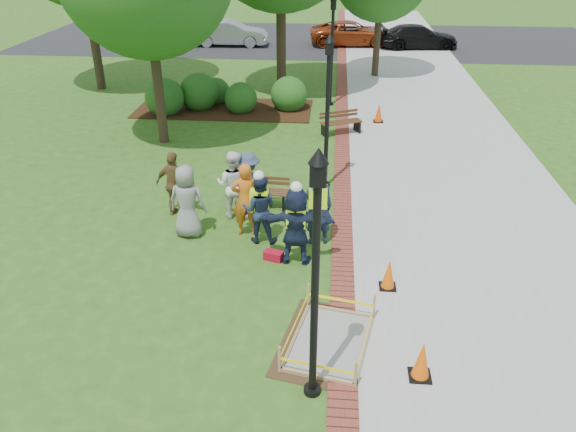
# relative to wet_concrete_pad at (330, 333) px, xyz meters

# --- Properties ---
(ground) EXTENTS (100.00, 100.00, 0.00)m
(ground) POSITION_rel_wet_concrete_pad_xyz_m (-1.51, 1.79, -0.23)
(ground) COLOR #285116
(ground) RESTS_ON ground
(sidewalk) EXTENTS (6.00, 60.00, 0.02)m
(sidewalk) POSITION_rel_wet_concrete_pad_xyz_m (3.49, 11.79, -0.22)
(sidewalk) COLOR #9E9E99
(sidewalk) RESTS_ON ground
(brick_edging) EXTENTS (0.50, 60.00, 0.03)m
(brick_edging) POSITION_rel_wet_concrete_pad_xyz_m (0.24, 11.79, -0.22)
(brick_edging) COLOR maroon
(brick_edging) RESTS_ON ground
(mulch_bed) EXTENTS (7.00, 3.00, 0.05)m
(mulch_bed) POSITION_rel_wet_concrete_pad_xyz_m (-4.51, 13.79, -0.21)
(mulch_bed) COLOR #381E0F
(mulch_bed) RESTS_ON ground
(parking_lot) EXTENTS (36.00, 12.00, 0.01)m
(parking_lot) POSITION_rel_wet_concrete_pad_xyz_m (-1.51, 28.79, -0.23)
(parking_lot) COLOR black
(parking_lot) RESTS_ON ground
(wet_concrete_pad) EXTENTS (2.14, 2.60, 0.55)m
(wet_concrete_pad) POSITION_rel_wet_concrete_pad_xyz_m (0.00, 0.00, 0.00)
(wet_concrete_pad) COLOR #47331E
(wet_concrete_pad) RESTS_ON ground
(bench_near) EXTENTS (1.48, 0.58, 0.79)m
(bench_near) POSITION_rel_wet_concrete_pad_xyz_m (-1.92, 5.37, 0.02)
(bench_near) COLOR brown
(bench_near) RESTS_ON ground
(bench_far) EXTENTS (1.54, 1.05, 0.80)m
(bench_far) POSITION_rel_wet_concrete_pad_xyz_m (0.19, 11.24, 0.02)
(bench_far) COLOR #54361C
(bench_far) RESTS_ON ground
(cone_front) EXTENTS (0.38, 0.38, 0.75)m
(cone_front) POSITION_rel_wet_concrete_pad_xyz_m (1.53, -0.73, 0.13)
(cone_front) COLOR black
(cone_front) RESTS_ON ground
(cone_back) EXTENTS (0.35, 0.35, 0.69)m
(cone_back) POSITION_rel_wet_concrete_pad_xyz_m (1.18, 1.84, 0.10)
(cone_back) COLOR black
(cone_back) RESTS_ON ground
(cone_far) EXTENTS (0.37, 0.37, 0.73)m
(cone_far) POSITION_rel_wet_concrete_pad_xyz_m (1.60, 12.68, 0.12)
(cone_far) COLOR black
(cone_far) RESTS_ON ground
(toolbox) EXTENTS (0.47, 0.35, 0.21)m
(toolbox) POSITION_rel_wet_concrete_pad_xyz_m (-1.31, 2.73, -0.13)
(toolbox) COLOR maroon
(toolbox) RESTS_ON ground
(lamp_near) EXTENTS (0.28, 0.28, 4.26)m
(lamp_near) POSITION_rel_wet_concrete_pad_xyz_m (-0.26, -1.21, 2.25)
(lamp_near) COLOR black
(lamp_near) RESTS_ON ground
(lamp_mid) EXTENTS (0.28, 0.28, 4.26)m
(lamp_mid) POSITION_rel_wet_concrete_pad_xyz_m (-0.26, 6.79, 2.25)
(lamp_mid) COLOR black
(lamp_mid) RESTS_ON ground
(lamp_far) EXTENTS (0.28, 0.28, 4.26)m
(lamp_far) POSITION_rel_wet_concrete_pad_xyz_m (-0.26, 14.79, 2.25)
(lamp_far) COLOR black
(lamp_far) RESTS_ON ground
(shrub_a) EXTENTS (1.52, 1.52, 1.52)m
(shrub_a) POSITION_rel_wet_concrete_pad_xyz_m (-6.69, 13.04, -0.23)
(shrub_a) COLOR #1F4E16
(shrub_a) RESTS_ON ground
(shrub_b) EXTENTS (1.55, 1.55, 1.55)m
(shrub_b) POSITION_rel_wet_concrete_pad_xyz_m (-5.51, 13.83, -0.23)
(shrub_b) COLOR #1F4E16
(shrub_b) RESTS_ON ground
(shrub_c) EXTENTS (1.28, 1.28, 1.28)m
(shrub_c) POSITION_rel_wet_concrete_pad_xyz_m (-3.76, 13.51, -0.23)
(shrub_c) COLOR #1F4E16
(shrub_c) RESTS_ON ground
(shrub_d) EXTENTS (1.45, 1.45, 1.45)m
(shrub_d) POSITION_rel_wet_concrete_pad_xyz_m (-1.89, 13.96, -0.23)
(shrub_d) COLOR #1F4E16
(shrub_d) RESTS_ON ground
(shrub_e) EXTENTS (1.14, 1.14, 1.14)m
(shrub_e) POSITION_rel_wet_concrete_pad_xyz_m (-4.98, 14.63, -0.23)
(shrub_e) COLOR #1F4E16
(shrub_e) RESTS_ON ground
(casual_person_a) EXTENTS (0.60, 0.41, 1.81)m
(casual_person_a) POSITION_rel_wet_concrete_pad_xyz_m (-3.47, 3.69, 0.67)
(casual_person_a) COLOR gray
(casual_person_a) RESTS_ON ground
(casual_person_b) EXTENTS (0.64, 0.46, 1.84)m
(casual_person_b) POSITION_rel_wet_concrete_pad_xyz_m (-2.10, 3.87, 0.69)
(casual_person_b) COLOR #C95F17
(casual_person_b) RESTS_ON ground
(casual_person_c) EXTENTS (0.61, 0.43, 1.79)m
(casual_person_c) POSITION_rel_wet_concrete_pad_xyz_m (-2.55, 4.75, 0.66)
(casual_person_c) COLOR white
(casual_person_c) RESTS_ON ground
(casual_person_d) EXTENTS (0.60, 0.44, 1.73)m
(casual_person_d) POSITION_rel_wet_concrete_pad_xyz_m (-4.04, 4.71, 0.63)
(casual_person_d) COLOR brown
(casual_person_d) RESTS_ON ground
(casual_person_e) EXTENTS (0.56, 0.38, 1.66)m
(casual_person_e) POSITION_rel_wet_concrete_pad_xyz_m (-2.18, 4.98, 0.60)
(casual_person_e) COLOR #34415B
(casual_person_e) RESTS_ON ground
(hivis_worker_a) EXTENTS (0.60, 0.40, 1.97)m
(hivis_worker_a) POSITION_rel_wet_concrete_pad_xyz_m (-0.81, 2.71, 0.74)
(hivis_worker_a) COLOR #1C1E4B
(hivis_worker_a) RESTS_ON ground
(hivis_worker_b) EXTENTS (0.66, 0.49, 2.04)m
(hivis_worker_b) POSITION_rel_wet_concrete_pad_xyz_m (-0.36, 3.59, 0.77)
(hivis_worker_b) COLOR #17173C
(hivis_worker_b) RESTS_ON ground
(hivis_worker_c) EXTENTS (0.53, 0.34, 1.82)m
(hivis_worker_c) POSITION_rel_wet_concrete_pad_xyz_m (-1.72, 3.56, 0.67)
(hivis_worker_c) COLOR #152539
(hivis_worker_c) RESTS_ON ground
(parked_car_a) EXTENTS (2.64, 5.11, 1.60)m
(parked_car_a) POSITION_rel_wet_concrete_pad_xyz_m (-10.07, 26.60, -0.23)
(parked_car_a) COLOR #272729
(parked_car_a) RESTS_ON ground
(parked_car_b) EXTENTS (2.26, 4.93, 1.59)m
(parked_car_b) POSITION_rel_wet_concrete_pad_xyz_m (-6.45, 26.40, -0.23)
(parked_car_b) COLOR gray
(parked_car_b) RESTS_ON ground
(parked_car_c) EXTENTS (2.44, 4.84, 1.52)m
(parked_car_c) POSITION_rel_wet_concrete_pad_xyz_m (0.82, 27.19, -0.23)
(parked_car_c) COLOR maroon
(parked_car_c) RESTS_ON ground
(parked_car_d) EXTENTS (2.48, 4.67, 1.46)m
(parked_car_d) POSITION_rel_wet_concrete_pad_xyz_m (4.69, 26.60, -0.23)
(parked_car_d) COLOR black
(parked_car_d) RESTS_ON ground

